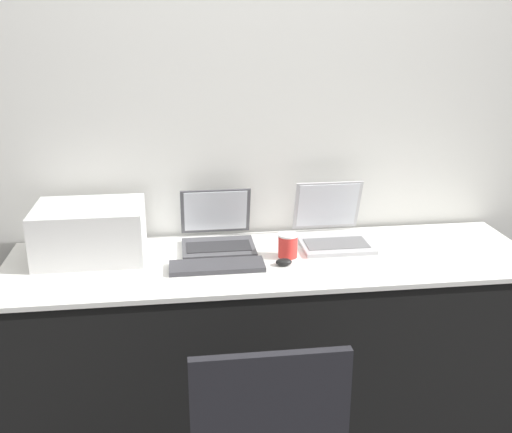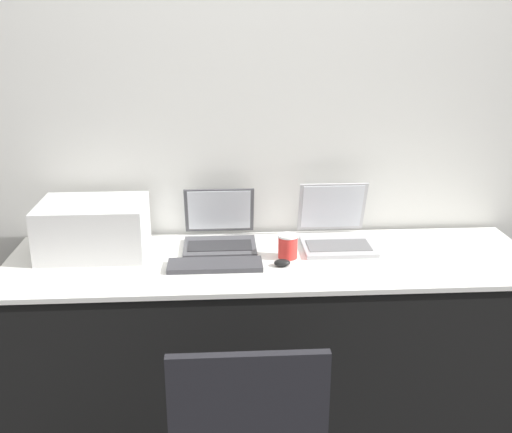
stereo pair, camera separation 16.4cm
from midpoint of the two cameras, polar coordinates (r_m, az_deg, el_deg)
wall_back at (r=2.77m, az=2.65°, el=9.47°), size 8.00×0.05×2.60m
table at (r=2.72m, az=3.23°, el=-11.42°), size 2.25×0.66×0.76m
printer at (r=2.64m, az=-13.55°, el=-0.90°), size 0.45×0.33×0.23m
laptop_left at (r=2.69m, az=-1.73°, el=-1.60°), size 0.32×0.31×0.24m
laptop_right at (r=2.73m, az=9.31°, el=-1.43°), size 0.31×0.35×0.26m
external_keyboard at (r=2.46m, az=-2.01°, el=-4.67°), size 0.39×0.13×0.02m
coffee_cup at (r=2.55m, az=4.89°, el=-2.85°), size 0.09×0.09×0.10m
mouse at (r=2.48m, az=4.41°, el=-4.44°), size 0.07×0.05×0.03m
chair at (r=2.00m, az=1.64°, el=-19.68°), size 0.47×0.40×0.84m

